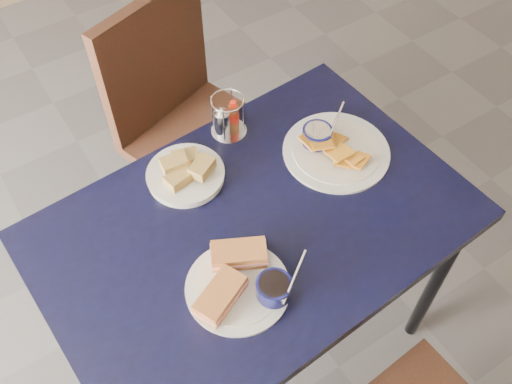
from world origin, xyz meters
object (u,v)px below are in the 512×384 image
dining_table (255,236)px  bread_basket (186,173)px  condiment_caddy (227,119)px  plantain_plate (331,147)px  chair_far (188,108)px  sandwich_plate (241,281)px

dining_table → bread_basket: size_ratio=5.45×
bread_basket → condiment_caddy: bearing=25.0°
dining_table → plantain_plate: (0.33, 0.09, 0.09)m
chair_far → bread_basket: size_ratio=4.43×
sandwich_plate → condiment_caddy: condiment_caddy is taller
plantain_plate → condiment_caddy: condiment_caddy is taller
sandwich_plate → plantain_plate: same height
dining_table → chair_far: size_ratio=1.23×
chair_far → bread_basket: chair_far is taller
dining_table → bread_basket: 0.27m
bread_basket → condiment_caddy: size_ratio=1.63×
sandwich_plate → plantain_plate: 0.52m
sandwich_plate → chair_far: bearing=71.3°
sandwich_plate → bread_basket: bearing=82.2°
chair_far → sandwich_plate: chair_far is taller
bread_basket → condiment_caddy: (0.19, 0.09, 0.03)m
chair_far → condiment_caddy: (-0.03, -0.33, 0.24)m
sandwich_plate → dining_table: bearing=47.1°
chair_far → plantain_plate: size_ratio=3.06×
plantain_plate → bread_basket: bearing=160.8°
dining_table → plantain_plate: 0.36m
sandwich_plate → condiment_caddy: size_ratio=2.22×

